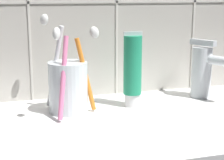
# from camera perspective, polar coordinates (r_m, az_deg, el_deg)

# --- Properties ---
(sink_counter) EXTENTS (0.76, 0.37, 0.02)m
(sink_counter) POSITION_cam_1_polar(r_m,az_deg,el_deg) (0.70, 3.50, -6.67)
(sink_counter) COLOR white
(sink_counter) RESTS_ON ground
(toothbrush_cup) EXTENTS (0.11, 0.13, 0.19)m
(toothbrush_cup) POSITION_cam_1_polar(r_m,az_deg,el_deg) (0.73, -6.70, -0.76)
(toothbrush_cup) COLOR silver
(toothbrush_cup) RESTS_ON sink_counter
(toothpaste_tube) EXTENTS (0.04, 0.04, 0.15)m
(toothpaste_tube) POSITION_cam_1_polar(r_m,az_deg,el_deg) (0.75, 3.15, 1.57)
(toothpaste_tube) COLOR white
(toothpaste_tube) RESTS_ON sink_counter
(sink_faucet) EXTENTS (0.07, 0.11, 0.13)m
(sink_faucet) POSITION_cam_1_polar(r_m,az_deg,el_deg) (0.84, 13.85, 1.54)
(sink_faucet) COLOR silver
(sink_faucet) RESTS_ON sink_counter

